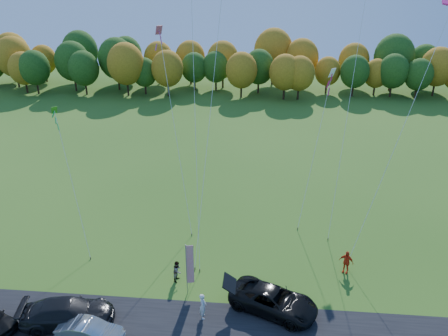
# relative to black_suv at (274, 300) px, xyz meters

# --- Properties ---
(ground) EXTENTS (160.00, 160.00, 0.00)m
(ground) POSITION_rel_black_suv_xyz_m (-3.98, 1.36, -0.81)
(ground) COLOR #305C18
(asphalt_strip) EXTENTS (90.00, 6.00, 0.01)m
(asphalt_strip) POSITION_rel_black_suv_xyz_m (-3.98, -2.64, -0.81)
(asphalt_strip) COLOR black
(asphalt_strip) RESTS_ON ground
(tree_line) EXTENTS (116.00, 12.00, 10.00)m
(tree_line) POSITION_rel_black_suv_xyz_m (-3.98, 56.36, -0.81)
(tree_line) COLOR #1E4711
(tree_line) RESTS_ON ground
(black_suv) EXTENTS (6.46, 4.78, 1.63)m
(black_suv) POSITION_rel_black_suv_xyz_m (0.00, 0.00, 0.00)
(black_suv) COLOR black
(black_suv) RESTS_ON ground
(silver_sedan) EXTENTS (4.19, 1.80, 1.34)m
(silver_sedan) POSITION_rel_black_suv_xyz_m (-11.20, -3.66, -0.14)
(silver_sedan) COLOR #ADAEB2
(silver_sedan) RESTS_ON ground
(dark_truck_a) EXTENTS (6.16, 3.44, 1.69)m
(dark_truck_a) POSITION_rel_black_suv_xyz_m (-13.10, -2.39, 0.03)
(dark_truck_a) COLOR black
(dark_truck_a) RESTS_ON ground
(person_tailgate_a) EXTENTS (0.53, 0.73, 1.85)m
(person_tailgate_a) POSITION_rel_black_suv_xyz_m (-4.58, -1.08, 0.11)
(person_tailgate_a) COLOR silver
(person_tailgate_a) RESTS_ON ground
(person_tailgate_b) EXTENTS (0.75, 0.89, 1.61)m
(person_tailgate_b) POSITION_rel_black_suv_xyz_m (-6.94, 2.53, -0.01)
(person_tailgate_b) COLOR gray
(person_tailgate_b) RESTS_ON ground
(person_east) EXTENTS (1.17, 0.88, 1.85)m
(person_east) POSITION_rel_black_suv_xyz_m (5.45, 4.59, 0.11)
(person_east) COLOR red
(person_east) RESTS_ON ground
(feather_flag) EXTENTS (0.53, 0.18, 4.08)m
(feather_flag) POSITION_rel_black_suv_xyz_m (-5.79, 1.17, 1.68)
(feather_flag) COLOR #999999
(feather_flag) RESTS_ON ground
(kite_delta_blue) EXTENTS (3.56, 10.11, 31.49)m
(kite_delta_blue) POSITION_rel_black_suv_xyz_m (-6.28, 8.32, 15.20)
(kite_delta_blue) COLOR #4C3F33
(kite_delta_blue) RESTS_ON ground
(kite_parafoil_orange) EXTENTS (5.69, 12.79, 30.91)m
(kite_parafoil_orange) POSITION_rel_black_suv_xyz_m (6.49, 14.92, 14.43)
(kite_parafoil_orange) COLOR #4C3F33
(kite_parafoil_orange) RESTS_ON ground
(kite_delta_red) EXTENTS (2.99, 11.24, 25.17)m
(kite_delta_red) POSITION_rel_black_suv_xyz_m (-5.03, 9.14, 11.64)
(kite_delta_red) COLOR #4C3F33
(kite_delta_red) RESTS_ON ground
(kite_parafoil_rainbow) EXTENTS (8.52, 7.73, 19.22)m
(kite_parafoil_rainbow) POSITION_rel_black_suv_xyz_m (9.12, 8.93, 8.61)
(kite_parafoil_rainbow) COLOR #4C3F33
(kite_parafoil_rainbow) RESTS_ON ground
(kite_diamond_green) EXTENTS (3.93, 5.23, 11.29)m
(kite_diamond_green) POSITION_rel_black_suv_xyz_m (-16.00, 6.76, 4.65)
(kite_diamond_green) COLOR #4C3F33
(kite_diamond_green) RESTS_ON ground
(kite_diamond_white) EXTENTS (3.49, 8.09, 13.15)m
(kite_diamond_white) POSITION_rel_black_suv_xyz_m (3.65, 14.00, 5.48)
(kite_diamond_white) COLOR #4C3F33
(kite_diamond_white) RESTS_ON ground
(kite_diamond_pink) EXTENTS (3.90, 6.50, 17.05)m
(kite_diamond_pink) POSITION_rel_black_suv_xyz_m (-8.49, 11.43, 7.45)
(kite_diamond_pink) COLOR #4C3F33
(kite_diamond_pink) RESTS_ON ground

